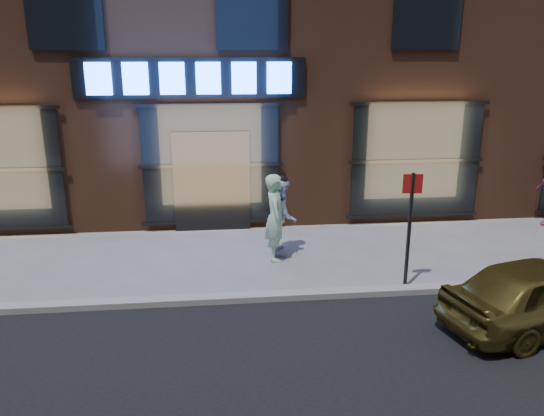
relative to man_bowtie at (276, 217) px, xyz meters
The scene contains 7 objects.
ground 2.46m from the man_bowtie, 124.68° to the right, with size 90.00×90.00×0.00m, color slate.
curb 2.44m from the man_bowtie, 124.68° to the right, with size 60.00×0.25×0.12m, color gray.
storefront_building 7.55m from the man_bowtie, 102.00° to the left, with size 30.20×8.28×10.30m.
man_bowtie is the anchor object (origin of this frame).
man_cap 0.46m from the man_bowtie, 66.47° to the left, with size 0.79×0.61×1.62m, color silver.
gold_sedan 5.05m from the man_bowtie, 40.36° to the right, with size 1.34×3.32×1.13m, color brown.
sign_post 2.78m from the man_bowtie, 36.03° to the right, with size 0.34×0.07×2.16m.
Camera 1 is at (0.14, -8.41, 4.21)m, focal length 35.00 mm.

